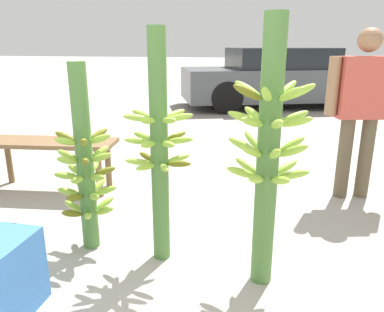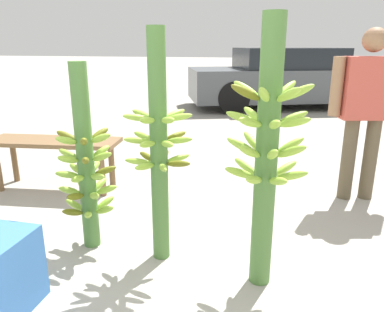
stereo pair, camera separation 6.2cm
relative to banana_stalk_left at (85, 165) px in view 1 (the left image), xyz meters
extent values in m
plane|color=#9E998E|center=(0.64, -0.49, -0.62)|extent=(80.00, 80.00, 0.00)
cylinder|color=#4C7A38|center=(0.00, 0.00, 0.04)|extent=(0.12, 0.12, 1.32)
ellipsoid|color=#93BC3D|center=(-0.06, -0.11, 0.19)|extent=(0.12, 0.16, 0.10)
ellipsoid|color=#656718|center=(0.06, -0.11, 0.19)|extent=(0.12, 0.16, 0.10)
ellipsoid|color=#93BC3D|center=(0.13, 0.00, 0.19)|extent=(0.16, 0.05, 0.10)
ellipsoid|color=#656718|center=(0.06, 0.11, 0.19)|extent=(0.12, 0.16, 0.10)
ellipsoid|color=#93BC3D|center=(-0.06, 0.11, 0.19)|extent=(0.12, 0.16, 0.10)
ellipsoid|color=#656718|center=(-0.13, 0.00, 0.19)|extent=(0.16, 0.05, 0.10)
ellipsoid|color=#93BC3D|center=(-0.13, 0.00, 0.06)|extent=(0.16, 0.05, 0.10)
ellipsoid|color=#93BC3D|center=(-0.06, -0.11, 0.06)|extent=(0.12, 0.16, 0.10)
ellipsoid|color=#656718|center=(0.06, -0.11, 0.06)|extent=(0.12, 0.16, 0.10)
ellipsoid|color=#93BC3D|center=(0.13, 0.00, 0.06)|extent=(0.16, 0.05, 0.10)
ellipsoid|color=#93BC3D|center=(0.06, 0.11, 0.06)|extent=(0.12, 0.16, 0.10)
ellipsoid|color=#93BC3D|center=(-0.06, 0.11, 0.06)|extent=(0.12, 0.16, 0.10)
ellipsoid|color=#93BC3D|center=(-0.01, 0.13, -0.06)|extent=(0.05, 0.16, 0.08)
ellipsoid|color=#93BC3D|center=(-0.11, 0.06, -0.06)|extent=(0.16, 0.12, 0.08)
ellipsoid|color=#93BC3D|center=(-0.11, -0.07, -0.06)|extent=(0.16, 0.13, 0.08)
ellipsoid|color=#93BC3D|center=(0.01, -0.13, -0.06)|extent=(0.05, 0.16, 0.08)
ellipsoid|color=#93BC3D|center=(0.11, -0.06, -0.06)|extent=(0.16, 0.12, 0.08)
ellipsoid|color=#656718|center=(0.11, 0.07, -0.06)|extent=(0.16, 0.13, 0.08)
ellipsoid|color=#93BC3D|center=(0.09, -0.09, -0.19)|extent=(0.15, 0.14, 0.09)
ellipsoid|color=#93BC3D|center=(0.12, 0.04, -0.19)|extent=(0.17, 0.09, 0.09)
ellipsoid|color=#93BC3D|center=(0.03, 0.13, -0.19)|extent=(0.08, 0.17, 0.09)
ellipsoid|color=#93BC3D|center=(-0.09, 0.09, -0.19)|extent=(0.15, 0.14, 0.09)
ellipsoid|color=#93BC3D|center=(-0.12, -0.04, -0.19)|extent=(0.17, 0.09, 0.09)
ellipsoid|color=#656718|center=(-0.03, -0.13, -0.19)|extent=(0.08, 0.17, 0.09)
ellipsoid|color=#656718|center=(-0.07, -0.10, -0.33)|extent=(0.13, 0.16, 0.10)
ellipsoid|color=#93BC3D|center=(0.05, -0.12, -0.33)|extent=(0.11, 0.17, 0.10)
ellipsoid|color=#93BC3D|center=(0.13, -0.01, -0.33)|extent=(0.16, 0.06, 0.10)
ellipsoid|color=#93BC3D|center=(0.07, 0.10, -0.33)|extent=(0.13, 0.16, 0.10)
ellipsoid|color=#93BC3D|center=(-0.05, 0.12, -0.33)|extent=(0.11, 0.17, 0.10)
ellipsoid|color=#93BC3D|center=(-0.13, 0.01, -0.33)|extent=(0.16, 0.06, 0.10)
cylinder|color=#4C7A38|center=(0.55, -0.03, 0.14)|extent=(0.11, 0.11, 1.53)
ellipsoid|color=#93BC3D|center=(0.51, 0.10, 0.36)|extent=(0.09, 0.18, 0.07)
ellipsoid|color=#93BC3D|center=(0.42, 0.02, 0.36)|extent=(0.18, 0.10, 0.07)
ellipsoid|color=#93BC3D|center=(0.43, -0.10, 0.36)|extent=(0.17, 0.12, 0.07)
ellipsoid|color=#93BC3D|center=(0.52, -0.17, 0.36)|extent=(0.07, 0.18, 0.07)
ellipsoid|color=#93BC3D|center=(0.64, -0.13, 0.36)|extent=(0.15, 0.16, 0.07)
ellipsoid|color=#93BC3D|center=(0.68, -0.02, 0.36)|extent=(0.18, 0.05, 0.07)
ellipsoid|color=#93BC3D|center=(0.62, 0.08, 0.36)|extent=(0.13, 0.16, 0.07)
ellipsoid|color=#93BC3D|center=(0.42, 0.02, 0.22)|extent=(0.17, 0.11, 0.07)
ellipsoid|color=#93BC3D|center=(0.43, -0.09, 0.22)|extent=(0.17, 0.12, 0.07)
ellipsoid|color=#93BC3D|center=(0.52, -0.17, 0.22)|extent=(0.07, 0.18, 0.07)
ellipsoid|color=#93BC3D|center=(0.63, -0.14, 0.22)|extent=(0.14, 0.16, 0.07)
ellipsoid|color=#93BC3D|center=(0.68, -0.03, 0.22)|extent=(0.17, 0.05, 0.07)
ellipsoid|color=#656718|center=(0.63, 0.08, 0.22)|extent=(0.14, 0.16, 0.07)
ellipsoid|color=#93BC3D|center=(0.51, 0.10, 0.22)|extent=(0.08, 0.18, 0.07)
ellipsoid|color=#93BC3D|center=(0.65, 0.06, 0.07)|extent=(0.16, 0.14, 0.06)
ellipsoid|color=#656718|center=(0.54, 0.10, 0.07)|extent=(0.05, 0.17, 0.06)
ellipsoid|color=#656718|center=(0.44, 0.05, 0.07)|extent=(0.16, 0.13, 0.06)
ellipsoid|color=#93BC3D|center=(0.41, -0.07, 0.07)|extent=(0.18, 0.09, 0.06)
ellipsoid|color=#93BC3D|center=(0.49, -0.16, 0.07)|extent=(0.10, 0.17, 0.06)
ellipsoid|color=#93BC3D|center=(0.61, -0.15, 0.07)|extent=(0.12, 0.17, 0.06)
ellipsoid|color=#656718|center=(0.68, -0.06, 0.07)|extent=(0.18, 0.07, 0.06)
cylinder|color=#4C7A38|center=(1.23, -0.16, 0.17)|extent=(0.13, 0.13, 1.58)
ellipsoid|color=#93BC3D|center=(1.19, -0.02, 0.55)|extent=(0.09, 0.19, 0.12)
ellipsoid|color=#93BC3D|center=(1.10, -0.10, 0.55)|extent=(0.19, 0.11, 0.12)
ellipsoid|color=#656718|center=(1.10, -0.23, 0.55)|extent=(0.19, 0.13, 0.12)
ellipsoid|color=#93BC3D|center=(1.20, -0.30, 0.55)|extent=(0.08, 0.19, 0.12)
ellipsoid|color=#93BC3D|center=(1.32, -0.27, 0.55)|extent=(0.16, 0.17, 0.12)
ellipsoid|color=#93BC3D|center=(1.37, -0.15, 0.55)|extent=(0.19, 0.05, 0.12)
ellipsoid|color=#93BC3D|center=(1.31, -0.04, 0.55)|extent=(0.15, 0.18, 0.12)
ellipsoid|color=#93BC3D|center=(1.14, -0.28, 0.40)|extent=(0.15, 0.18, 0.10)
ellipsoid|color=#93BC3D|center=(1.26, -0.30, 0.40)|extent=(0.09, 0.20, 0.10)
ellipsoid|color=#93BC3D|center=(1.36, -0.22, 0.40)|extent=(0.19, 0.12, 0.10)
ellipsoid|color=#93BC3D|center=(1.36, -0.09, 0.40)|extent=(0.19, 0.13, 0.10)
ellipsoid|color=#93BC3D|center=(1.26, -0.01, 0.40)|extent=(0.08, 0.20, 0.10)
ellipsoid|color=#93BC3D|center=(1.13, -0.05, 0.40)|extent=(0.16, 0.17, 0.10)
ellipsoid|color=#93BC3D|center=(1.08, -0.16, 0.40)|extent=(0.19, 0.05, 0.10)
ellipsoid|color=#93BC3D|center=(1.26, -0.02, 0.24)|extent=(0.08, 0.19, 0.12)
ellipsoid|color=#93BC3D|center=(1.14, -0.05, 0.24)|extent=(0.15, 0.17, 0.12)
ellipsoid|color=#93BC3D|center=(1.09, -0.16, 0.24)|extent=(0.19, 0.05, 0.12)
ellipsoid|color=#93BC3D|center=(1.14, -0.27, 0.24)|extent=(0.15, 0.18, 0.12)
ellipsoid|color=#93BC3D|center=(1.26, -0.30, 0.24)|extent=(0.09, 0.19, 0.12)
ellipsoid|color=#93BC3D|center=(1.36, -0.22, 0.24)|extent=(0.19, 0.12, 0.12)
ellipsoid|color=#93BC3D|center=(1.35, -0.09, 0.24)|extent=(0.19, 0.13, 0.12)
ellipsoid|color=#93BC3D|center=(1.34, -0.06, 0.09)|extent=(0.17, 0.16, 0.10)
ellipsoid|color=#93BC3D|center=(1.22, -0.01, 0.09)|extent=(0.06, 0.19, 0.10)
ellipsoid|color=#93BC3D|center=(1.11, -0.08, 0.09)|extent=(0.18, 0.15, 0.10)
ellipsoid|color=#93BC3D|center=(1.09, -0.20, 0.09)|extent=(0.19, 0.10, 0.10)
ellipsoid|color=#93BC3D|center=(1.17, -0.30, 0.09)|extent=(0.11, 0.19, 0.10)
ellipsoid|color=#93BC3D|center=(1.30, -0.29, 0.09)|extent=(0.13, 0.19, 0.10)
ellipsoid|color=#93BC3D|center=(1.37, -0.18, 0.09)|extent=(0.19, 0.07, 0.10)
cylinder|color=brown|center=(1.93, 1.37, -0.24)|extent=(0.15, 0.15, 0.77)
cylinder|color=brown|center=(2.13, 1.41, -0.24)|extent=(0.15, 0.15, 0.77)
cube|color=#BF4C3F|center=(2.03, 1.39, 0.42)|extent=(0.49, 0.30, 0.55)
cylinder|color=#936B4C|center=(1.76, 1.32, 0.44)|extent=(0.13, 0.13, 0.52)
sphere|color=#936B4C|center=(2.03, 1.39, 0.83)|extent=(0.21, 0.21, 0.21)
cube|color=brown|center=(-0.89, 0.95, -0.13)|extent=(1.34, 0.55, 0.04)
cylinder|color=brown|center=(-1.44, 1.03, -0.39)|extent=(0.06, 0.06, 0.47)
cylinder|color=brown|center=(-0.37, 1.16, -0.39)|extent=(0.06, 0.06, 0.47)
cylinder|color=brown|center=(-0.34, 0.87, -0.39)|extent=(0.06, 0.06, 0.47)
cube|color=#4C5156|center=(1.23, 6.78, -0.09)|extent=(4.43, 3.04, 0.70)
cube|color=black|center=(1.38, 6.84, 0.49)|extent=(2.66, 2.27, 0.45)
cylinder|color=black|center=(0.31, 5.60, -0.28)|extent=(0.70, 0.42, 0.68)
cylinder|color=black|center=(-0.23, 7.09, -0.28)|extent=(0.70, 0.42, 0.68)
cylinder|color=black|center=(2.69, 6.47, -0.28)|extent=(0.70, 0.42, 0.68)
cylinder|color=black|center=(2.14, 7.96, -0.28)|extent=(0.70, 0.42, 0.68)
camera|label=1|loc=(1.23, -2.24, 0.80)|focal=35.00mm
camera|label=2|loc=(1.29, -2.22, 0.80)|focal=35.00mm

